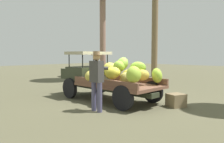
{
  "coord_description": "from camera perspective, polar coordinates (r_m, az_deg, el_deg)",
  "views": [
    {
      "loc": [
        -5.14,
        6.16,
        1.7
      ],
      "look_at": [
        0.3,
        0.19,
        1.09
      ],
      "focal_mm": 35.41,
      "sensor_mm": 36.0,
      "label": 1
    }
  ],
  "objects": [
    {
      "name": "farmer",
      "position": [
        6.59,
        -3.95,
        -1.5
      ],
      "size": [
        0.53,
        0.47,
        1.81
      ],
      "rotation": [
        0.0,
        0.0,
        -1.62
      ],
      "color": "#504D70",
      "rests_on": "ground"
    },
    {
      "name": "truck",
      "position": [
        8.38,
        -2.0,
        -1.05
      ],
      "size": [
        4.53,
        2.02,
        1.83
      ],
      "rotation": [
        0.0,
        0.0,
        -0.04
      ],
      "color": "#313725",
      "rests_on": "ground"
    },
    {
      "name": "ground_plane",
      "position": [
        8.2,
        2.43,
        -7.66
      ],
      "size": [
        60.0,
        60.0,
        0.0
      ],
      "primitive_type": "plane",
      "color": "brown"
    },
    {
      "name": "wooden_crate",
      "position": [
        7.6,
        16.2,
        -7.14
      ],
      "size": [
        0.63,
        0.67,
        0.43
      ],
      "primitive_type": "cube",
      "rotation": [
        0.0,
        0.0,
        1.18
      ],
      "color": "olive",
      "rests_on": "ground"
    }
  ]
}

